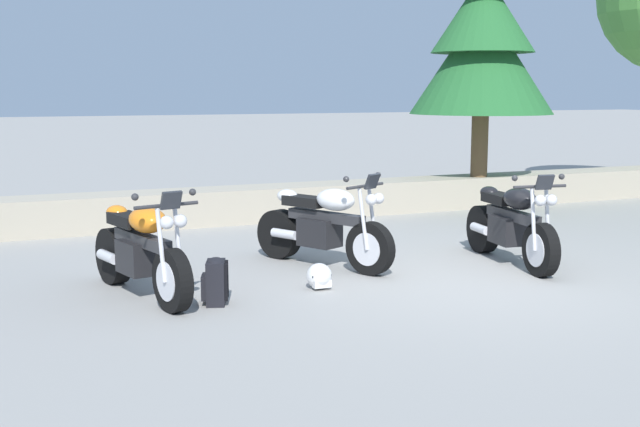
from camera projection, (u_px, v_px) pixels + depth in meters
ground_plane at (457, 279)px, 9.04m from camera, size 120.00×120.00×0.00m
stone_wall at (300, 201)px, 13.36m from camera, size 36.00×0.80×0.55m
motorcycle_orange_near_left at (141, 251)px, 8.17m from camera, size 0.84×2.04×1.18m
motorcycle_white_centre at (324, 227)px, 9.61m from camera, size 1.12×1.92×1.18m
motorcycle_black_far_right at (511, 225)px, 9.74m from camera, size 0.67×2.06×1.18m
rider_backpack at (215, 280)px, 7.94m from camera, size 0.32×0.34×0.47m
rider_helmet at (319, 276)px, 8.56m from camera, size 0.28×0.28×0.28m
pine_tree_far_left at (483, 42)px, 14.19m from camera, size 2.56×2.56×4.17m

